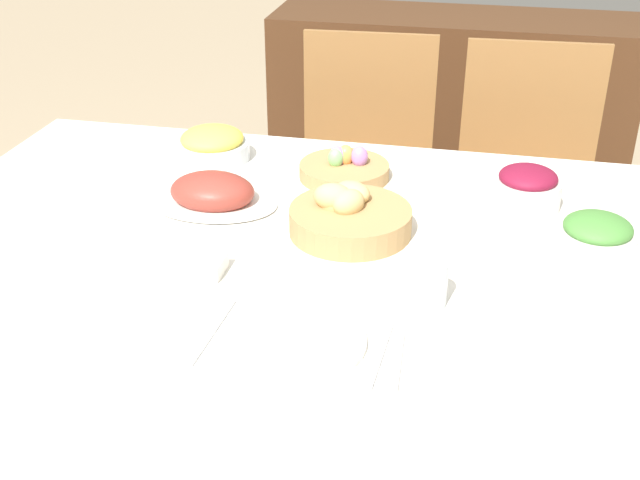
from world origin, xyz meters
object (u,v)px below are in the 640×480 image
object	(u,v)px
chair_far_center	(363,182)
beet_salad_bowl	(527,189)
fork	(213,331)
butter_dish	(194,264)
green_salad_bowl	(596,239)
dinner_plate	(295,341)
egg_basket	(344,168)
sideboard	(447,120)
bread_basket	(348,216)
pineapple_bowl	(212,145)
knife	(381,353)
chair_far_right	(524,197)
spoon	(399,355)
drinking_cup	(429,283)
ham_platter	(213,194)

from	to	relation	value
chair_far_center	beet_salad_bowl	distance (m)	0.85
fork	butter_dish	size ratio (longest dim) A/B	1.69
green_salad_bowl	dinner_plate	xyz separation A→B (m)	(-0.51, -0.41, -0.04)
egg_basket	dinner_plate	distance (m)	0.70
sideboard	beet_salad_bowl	xyz separation A→B (m)	(0.26, -1.53, 0.40)
sideboard	bread_basket	bearing A→B (deg)	-93.50
sideboard	butter_dish	distance (m)	2.02
butter_dish	green_salad_bowl	bearing A→B (deg)	16.03
pineapple_bowl	knife	bearing A→B (deg)	-53.60
green_salad_bowl	knife	world-z (taller)	green_salad_bowl
green_salad_bowl	beet_salad_bowl	size ratio (longest dim) A/B	1.04
sideboard	chair_far_right	bearing A→B (deg)	-71.51
spoon	fork	bearing A→B (deg)	177.03
pineapple_bowl	beet_salad_bowl	xyz separation A→B (m)	(0.78, -0.12, 0.01)
chair_far_right	sideboard	size ratio (longest dim) A/B	0.68
fork	knife	bearing A→B (deg)	2.97
sideboard	butter_dish	world-z (taller)	sideboard
pineapple_bowl	drinking_cup	xyz separation A→B (m)	(0.61, -0.57, 0.01)
ham_platter	beet_salad_bowl	xyz separation A→B (m)	(0.69, 0.13, 0.02)
green_salad_bowl	drinking_cup	xyz separation A→B (m)	(-0.31, -0.24, -0.00)
bread_basket	green_salad_bowl	size ratio (longest dim) A/B	1.64
dinner_plate	butter_dish	xyz separation A→B (m)	(-0.25, 0.19, 0.01)
ham_platter	fork	world-z (taller)	ham_platter
bread_basket	knife	bearing A→B (deg)	-72.34
pineapple_bowl	drinking_cup	distance (m)	0.83
bread_basket	beet_salad_bowl	xyz separation A→B (m)	(0.37, 0.20, 0.01)
knife	spoon	size ratio (longest dim) A/B	1.00
green_salad_bowl	ham_platter	bearing A→B (deg)	174.87
dinner_plate	knife	xyz separation A→B (m)	(0.15, 0.00, -0.00)
chair_far_center	green_salad_bowl	size ratio (longest dim) A/B	6.11
fork	green_salad_bowl	bearing A→B (deg)	34.74
bread_basket	fork	world-z (taller)	bread_basket
egg_basket	fork	world-z (taller)	egg_basket
ham_platter	dinner_plate	size ratio (longest dim) A/B	1.23
ham_platter	green_salad_bowl	xyz separation A→B (m)	(0.82, -0.07, 0.02)
dinner_plate	beet_salad_bowl	bearing A→B (deg)	58.23
chair_far_right	sideboard	bearing A→B (deg)	105.92
chair_far_right	beet_salad_bowl	distance (m)	0.71
spoon	bread_basket	bearing A→B (deg)	108.34
sideboard	spoon	size ratio (longest dim) A/B	7.17
bread_basket	butter_dish	distance (m)	0.35
chair_far_center	knife	world-z (taller)	chair_far_center
green_salad_bowl	spoon	size ratio (longest dim) A/B	0.79
sideboard	dinner_plate	xyz separation A→B (m)	(-0.12, -2.14, 0.35)
bread_basket	ham_platter	distance (m)	0.33
chair_far_center	egg_basket	world-z (taller)	chair_far_center
chair_far_right	chair_far_center	world-z (taller)	same
fork	butter_dish	bearing A→B (deg)	121.19
sideboard	spoon	distance (m)	2.17
sideboard	pineapple_bowl	distance (m)	1.54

